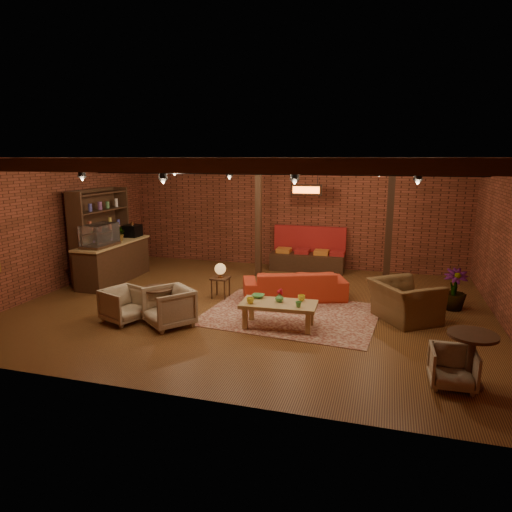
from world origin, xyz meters
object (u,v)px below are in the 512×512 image
(round_table_left, at_px, (158,298))
(round_table_right, at_px, (471,351))
(side_table_lamp, at_px, (220,272))
(armchair_far, at_px, (453,366))
(coffee_table, at_px, (278,305))
(armchair_b, at_px, (169,305))
(plant_tall, at_px, (458,249))
(sofa, at_px, (294,285))
(side_table_book, at_px, (401,281))
(armchair_right, at_px, (405,295))
(armchair_a, at_px, (124,303))

(round_table_left, xyz_separation_m, round_table_right, (5.58, -1.28, 0.09))
(side_table_lamp, distance_m, armchair_far, 5.57)
(coffee_table, xyz_separation_m, armchair_b, (-2.04, -0.52, -0.02))
(round_table_right, xyz_separation_m, plant_tall, (0.22, 3.58, 0.80))
(armchair_far, bearing_deg, sofa, 129.25)
(coffee_table, relative_size, round_table_left, 2.25)
(coffee_table, height_order, round_table_right, round_table_right)
(round_table_left, distance_m, plant_tall, 6.30)
(side_table_lamp, relative_size, side_table_book, 1.48)
(side_table_lamp, bearing_deg, round_table_left, -112.21)
(armchair_b, xyz_separation_m, side_table_book, (4.32, 2.92, 0.04))
(armchair_right, bearing_deg, sofa, 36.82)
(armchair_b, bearing_deg, coffee_table, 53.18)
(side_table_lamp, distance_m, armchair_right, 4.08)
(round_table_left, bearing_deg, armchair_far, -14.06)
(armchair_b, distance_m, armchair_far, 5.07)
(side_table_book, bearing_deg, armchair_far, -80.87)
(armchair_right, relative_size, round_table_right, 1.54)
(sofa, relative_size, coffee_table, 1.58)
(armchair_b, bearing_deg, round_table_left, -177.01)
(round_table_left, xyz_separation_m, armchair_a, (-0.59, -0.30, -0.07))
(side_table_book, relative_size, round_table_right, 0.69)
(side_table_lamp, height_order, armchair_a, side_table_lamp)
(sofa, height_order, coffee_table, coffee_table)
(sofa, distance_m, armchair_right, 2.53)
(armchair_b, distance_m, plant_tall, 6.07)
(round_table_right, relative_size, armchair_far, 1.26)
(round_table_left, bearing_deg, side_table_lamp, 67.79)
(sofa, height_order, plant_tall, plant_tall)
(armchair_far, bearing_deg, side_table_lamp, 145.02)
(plant_tall, bearing_deg, round_table_left, -158.33)
(sofa, distance_m, round_table_left, 3.16)
(coffee_table, relative_size, plant_tall, 0.55)
(armchair_a, distance_m, armchair_far, 6.03)
(armchair_right, bearing_deg, armchair_b, 75.13)
(coffee_table, height_order, armchair_a, armchair_a)
(coffee_table, xyz_separation_m, side_table_lamp, (-1.73, 1.47, 0.19))
(armchair_b, relative_size, armchair_right, 0.68)
(coffee_table, relative_size, armchair_far, 2.33)
(sofa, relative_size, round_table_left, 3.56)
(round_table_left, bearing_deg, coffee_table, 5.62)
(coffee_table, bearing_deg, round_table_right, -25.67)
(coffee_table, bearing_deg, armchair_right, 24.47)
(coffee_table, height_order, plant_tall, plant_tall)
(round_table_left, height_order, plant_tall, plant_tall)
(sofa, bearing_deg, armchair_right, 141.01)
(sofa, height_order, armchair_right, armchair_right)
(armchair_right, height_order, plant_tall, plant_tall)
(coffee_table, relative_size, side_table_lamp, 1.79)
(armchair_far, bearing_deg, round_table_left, 164.24)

